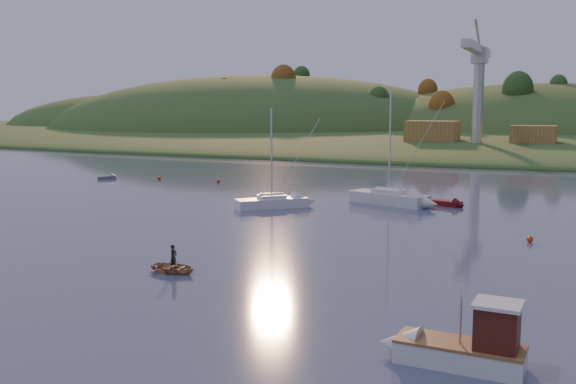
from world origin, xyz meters
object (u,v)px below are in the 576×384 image
at_px(canoe, 174,268).
at_px(sailboat_near, 272,202).
at_px(red_tender, 452,204).
at_px(fishing_boat, 450,344).
at_px(sailboat_far, 389,197).
at_px(grey_dinghy, 110,177).

bearing_deg(canoe, sailboat_near, 13.39).
bearing_deg(sailboat_near, red_tender, -16.96).
bearing_deg(red_tender, canoe, -86.34).
distance_m(fishing_boat, canoe, 19.96).
height_order(fishing_boat, sailboat_far, sailboat_far).
relative_size(sailboat_far, canoe, 4.00).
relative_size(fishing_boat, red_tender, 1.46).
height_order(fishing_boat, canoe, fishing_boat).
xyz_separation_m(sailboat_far, grey_dinghy, (-43.36, 7.11, -0.56)).
distance_m(canoe, red_tender, 36.23).
relative_size(canoe, grey_dinghy, 1.07).
xyz_separation_m(sailboat_near, canoe, (5.66, -25.73, -0.37)).
bearing_deg(canoe, sailboat_far, -6.83).
height_order(fishing_boat, grey_dinghy, fishing_boat).
bearing_deg(sailboat_far, red_tender, 29.92).
relative_size(sailboat_far, grey_dinghy, 4.28).
bearing_deg(canoe, grey_dinghy, 44.82).
distance_m(canoe, grey_dinghy, 56.01).
relative_size(sailboat_near, red_tender, 2.50).
distance_m(sailboat_near, canoe, 26.35).
bearing_deg(sailboat_far, sailboat_near, -124.33).
height_order(sailboat_near, canoe, sailboat_near).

